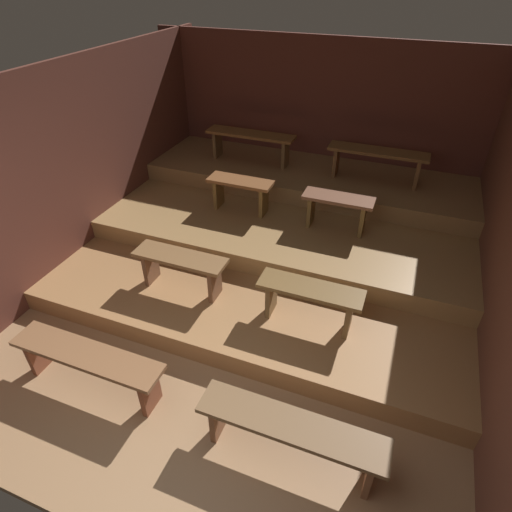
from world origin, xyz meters
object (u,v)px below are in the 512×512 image
at_px(bench_lower_right, 310,296).
at_px(bench_upper_right, 377,157).
at_px(bench_middle_left, 241,189).
at_px(bench_middle_right, 338,206).
at_px(bench_floor_right, 291,431).
at_px(bench_upper_left, 251,139).
at_px(bench_floor_left, 88,360).
at_px(bench_lower_left, 181,264).

relative_size(bench_lower_right, bench_upper_right, 0.77).
bearing_deg(bench_lower_right, bench_middle_left, 132.45).
bearing_deg(bench_middle_right, bench_middle_left, 180.00).
bearing_deg(bench_floor_right, bench_upper_right, 90.27).
bearing_deg(bench_upper_right, bench_floor_right, -89.73).
relative_size(bench_lower_right, bench_upper_left, 0.77).
bearing_deg(bench_middle_left, bench_upper_right, 34.14).
bearing_deg(bench_floor_right, bench_lower_right, 99.79).
xyz_separation_m(bench_floor_right, bench_upper_right, (-0.02, 3.99, 0.72)).
height_order(bench_floor_left, bench_floor_right, same).
height_order(bench_floor_left, bench_lower_left, bench_lower_left).
relative_size(bench_floor_left, bench_upper_left, 1.10).
bearing_deg(bench_floor_left, bench_upper_left, 89.73).
relative_size(bench_lower_left, bench_lower_right, 1.00).
height_order(bench_floor_right, bench_upper_left, bench_upper_left).
bearing_deg(bench_upper_right, bench_middle_right, -104.91).
distance_m(bench_lower_right, bench_middle_right, 1.56).
xyz_separation_m(bench_floor_right, bench_middle_left, (-1.64, 2.89, 0.45)).
relative_size(bench_floor_right, bench_middle_left, 1.72).
xyz_separation_m(bench_lower_right, bench_upper_right, (0.21, 2.64, 0.50)).
height_order(bench_floor_left, bench_middle_left, bench_middle_left).
height_order(bench_floor_right, bench_middle_right, bench_middle_right).
bearing_deg(bench_lower_left, bench_middle_left, 87.07).
relative_size(bench_floor_left, bench_lower_left, 1.42).
xyz_separation_m(bench_floor_left, bench_lower_left, (0.23, 1.35, 0.22)).
height_order(bench_middle_right, bench_upper_right, bench_upper_right).
relative_size(bench_floor_right, bench_lower_right, 1.42).
bearing_deg(bench_upper_right, bench_middle_left, -145.86).
height_order(bench_upper_left, bench_upper_right, same).
bearing_deg(bench_lower_right, bench_upper_left, 122.80).
bearing_deg(bench_floor_right, bench_upper_left, 115.86).
height_order(bench_floor_right, bench_lower_left, bench_lower_left).
xyz_separation_m(bench_floor_right, bench_lower_left, (-1.72, 1.35, 0.22)).
height_order(bench_lower_right, bench_upper_right, bench_upper_right).
bearing_deg(bench_floor_left, bench_lower_right, 38.14).
height_order(bench_lower_right, bench_upper_left, bench_upper_left).
relative_size(bench_floor_left, bench_middle_left, 1.72).
bearing_deg(bench_lower_left, bench_floor_left, -99.79).
xyz_separation_m(bench_middle_left, bench_upper_right, (1.62, 1.10, 0.27)).
xyz_separation_m(bench_middle_right, bench_upper_right, (0.29, 1.10, 0.27)).
distance_m(bench_lower_right, bench_upper_right, 2.70).
height_order(bench_middle_left, bench_middle_right, same).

